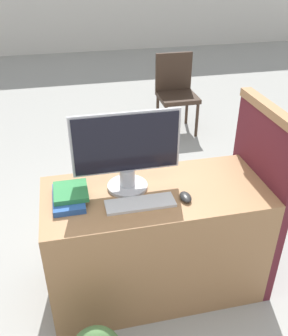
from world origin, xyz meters
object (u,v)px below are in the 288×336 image
book_stack (70,196)px  mouse (186,197)px  monitor (127,151)px  far_chair (176,89)px  keyboard (140,203)px

book_stack → mouse: bearing=-12.1°
monitor → far_chair: bearing=66.5°
mouse → keyboard: bearing=178.4°
keyboard → mouse: size_ratio=3.74×
mouse → book_stack: book_stack is taller
monitor → mouse: size_ratio=5.94×
book_stack → keyboard: bearing=-18.9°
keyboard → mouse: mouse is taller
monitor → mouse: 0.42m
keyboard → book_stack: size_ratio=1.38×
book_stack → far_chair: (1.34, 2.36, -0.29)m
monitor → book_stack: size_ratio=2.19×
monitor → keyboard: 0.30m
keyboard → mouse: (0.26, -0.01, 0.01)m
far_chair → keyboard: bearing=-90.2°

